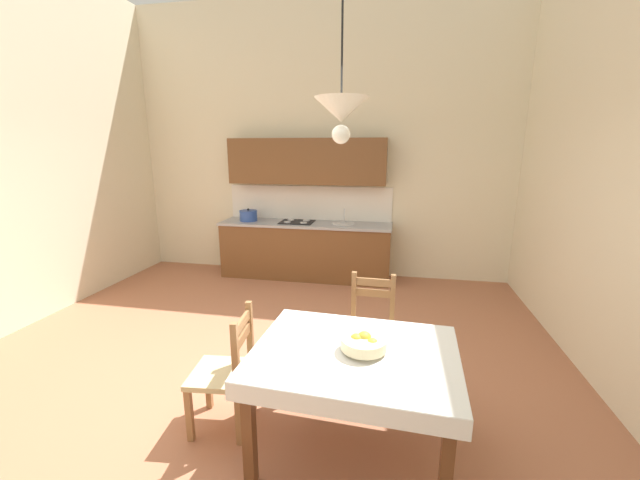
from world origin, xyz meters
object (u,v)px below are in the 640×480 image
at_px(dining_table, 354,367).
at_px(kitchen_cabinetry, 305,225).
at_px(fruit_bowl, 364,343).
at_px(pendant_lamp, 341,111).
at_px(dining_chair_tv_side, 226,373).
at_px(dining_chair_kitchen_side, 371,329).

bearing_deg(dining_table, kitchen_cabinetry, 108.15).
relative_size(kitchen_cabinetry, fruit_bowl, 9.07).
bearing_deg(pendant_lamp, kitchen_cabinetry, 106.68).
bearing_deg(dining_chair_tv_side, dining_table, -3.09).
height_order(kitchen_cabinetry, dining_chair_tv_side, kitchen_cabinetry).
bearing_deg(pendant_lamp, fruit_bowl, -12.97).
relative_size(dining_table, pendant_lamp, 1.72).
height_order(dining_table, fruit_bowl, fruit_bowl).
height_order(dining_table, dining_chair_kitchen_side, dining_chair_kitchen_side).
bearing_deg(dining_table, fruit_bowl, 2.78).
bearing_deg(kitchen_cabinetry, dining_chair_kitchen_side, -64.87).
height_order(kitchen_cabinetry, dining_table, kitchen_cabinetry).
xyz_separation_m(dining_chair_kitchen_side, fruit_bowl, (0.01, -0.96, 0.37)).
relative_size(kitchen_cabinetry, dining_chair_kitchen_side, 2.92).
relative_size(kitchen_cabinetry, dining_table, 1.97).
relative_size(dining_chair_kitchen_side, pendant_lamp, 1.16).
relative_size(fruit_bowl, pendant_lamp, 0.37).
relative_size(kitchen_cabinetry, pendant_lamp, 3.38).
relative_size(dining_table, dining_chair_kitchen_side, 1.49).
distance_m(dining_table, fruit_bowl, 0.19).
distance_m(kitchen_cabinetry, pendant_lamp, 3.93).
distance_m(kitchen_cabinetry, dining_table, 3.76).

